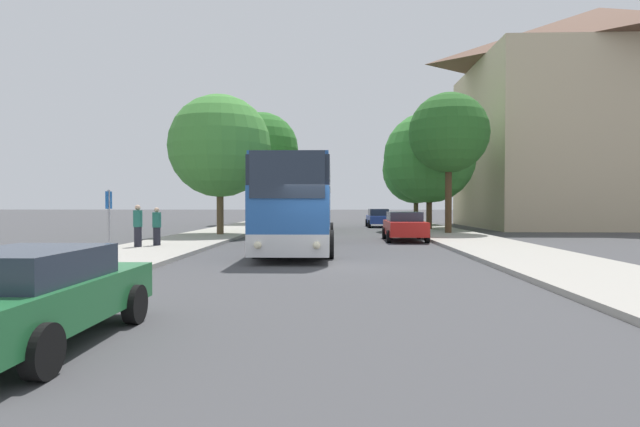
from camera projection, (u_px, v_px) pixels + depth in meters
The scene contains 17 objects.
ground_plane at pixel (326, 266), 15.33m from camera, with size 300.00×300.00×0.00m, color #424244.
sidewalk_left at pixel (102, 263), 15.56m from camera, with size 4.00×120.00×0.15m, color #A39E93.
sidewalk_right at pixel (556, 264), 15.10m from camera, with size 4.00×120.00×0.15m, color #A39E93.
building_right_background at pixel (598, 118), 40.36m from camera, with size 19.79×14.80×17.76m.
bus_front at pixel (299, 204), 20.83m from camera, with size 2.93×11.74×3.54m.
bus_middle at pixel (310, 205), 35.16m from camera, with size 2.78×11.20×3.40m.
parked_car_left_curb at pixel (31, 294), 6.63m from camera, with size 1.97×4.11×1.32m.
parked_car_right_near at pixel (404, 226), 25.76m from camera, with size 2.12×4.50×1.49m.
parked_car_right_far at pixel (378, 218), 41.17m from camera, with size 1.98×4.18×1.49m.
bus_stop_sign at pixel (109, 214), 17.09m from camera, with size 0.08×0.45×2.24m.
pedestrian_waiting_near at pixel (138, 226), 20.36m from camera, with size 0.36×0.36×1.72m.
pedestrian_waiting_far at pixel (157, 226), 21.10m from camera, with size 0.36×0.36×1.61m.
tree_left_near at pixel (262, 149), 45.94m from camera, with size 6.70×6.70×10.17m.
tree_left_far at pixel (220, 146), 28.93m from camera, with size 5.93×5.93×8.08m.
tree_right_near at pixel (449, 133), 30.26m from camera, with size 4.85×4.85×8.51m.
tree_right_mid at pixel (416, 170), 43.58m from camera, with size 5.87×5.87×7.67m.
tree_right_far at pixel (429, 157), 35.19m from camera, with size 6.43×6.43×8.26m.
Camera 1 is at (0.33, -15.30, 1.91)m, focal length 28.00 mm.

